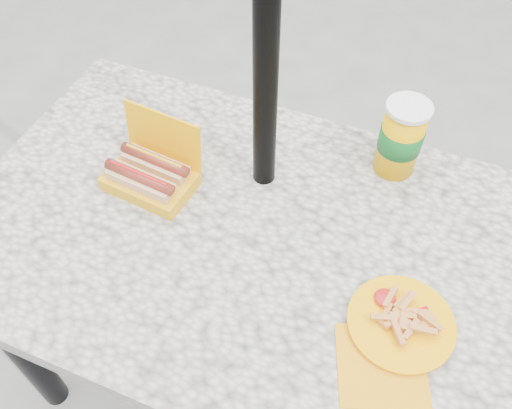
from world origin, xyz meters
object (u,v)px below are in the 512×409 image
at_px(hotdog_box, 150,174).
at_px(fries_plate, 400,325).
at_px(soda_cup, 401,138).
at_px(umbrella_pole, 266,47).

xyz_separation_m(hotdog_box, fries_plate, (0.60, -0.14, -0.02)).
relative_size(hotdog_box, fries_plate, 0.71).
bearing_deg(soda_cup, fries_plate, -75.27).
height_order(hotdog_box, fries_plate, hotdog_box).
bearing_deg(fries_plate, umbrella_pole, 145.50).
xyz_separation_m(hotdog_box, soda_cup, (0.49, 0.26, 0.06)).
height_order(fries_plate, soda_cup, soda_cup).
relative_size(fries_plate, soda_cup, 1.57).
height_order(umbrella_pole, fries_plate, umbrella_pole).
distance_m(umbrella_pole, soda_cup, 0.40).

